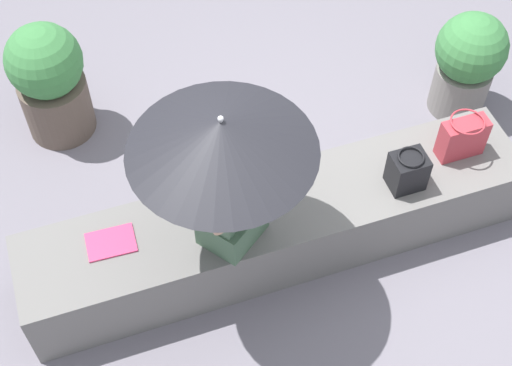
# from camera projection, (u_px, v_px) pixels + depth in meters

# --- Properties ---
(ground_plane) EXTENTS (14.00, 14.00, 0.00)m
(ground_plane) POSITION_uv_depth(u_px,v_px,m) (277.00, 248.00, 4.80)
(ground_plane) COLOR slate
(stone_bench) EXTENTS (3.16, 0.61, 0.48)m
(stone_bench) POSITION_uv_depth(u_px,v_px,m) (278.00, 227.00, 4.61)
(stone_bench) COLOR slate
(stone_bench) RESTS_ON ground
(person_seated) EXTENTS (0.50, 0.44, 0.90)m
(person_seated) POSITION_uv_depth(u_px,v_px,m) (231.00, 194.00, 3.98)
(person_seated) COLOR #47664C
(person_seated) RESTS_ON stone_bench
(parasol) EXTENTS (0.96, 0.96, 1.07)m
(parasol) POSITION_uv_depth(u_px,v_px,m) (222.00, 136.00, 3.51)
(parasol) COLOR #B7B7BC
(parasol) RESTS_ON stone_bench
(handbag_black) EXTENTS (0.21, 0.17, 0.27)m
(handbag_black) POSITION_uv_depth(u_px,v_px,m) (407.00, 171.00, 4.41)
(handbag_black) COLOR black
(handbag_black) RESTS_ON stone_bench
(tote_bag_canvas) EXTENTS (0.29, 0.21, 0.29)m
(tote_bag_canvas) POSITION_uv_depth(u_px,v_px,m) (463.00, 137.00, 4.55)
(tote_bag_canvas) COLOR #B2333D
(tote_bag_canvas) RESTS_ON stone_bench
(magazine) EXTENTS (0.29, 0.21, 0.01)m
(magazine) POSITION_uv_depth(u_px,v_px,m) (111.00, 242.00, 4.24)
(magazine) COLOR #D83866
(magazine) RESTS_ON stone_bench
(planter_near) EXTENTS (0.50, 0.50, 0.83)m
(planter_near) POSITION_uv_depth(u_px,v_px,m) (468.00, 62.00, 5.21)
(planter_near) COLOR gray
(planter_near) RESTS_ON ground
(planter_far) EXTENTS (0.52, 0.52, 0.91)m
(planter_far) POSITION_uv_depth(u_px,v_px,m) (50.00, 80.00, 5.07)
(planter_far) COLOR brown
(planter_far) RESTS_ON ground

